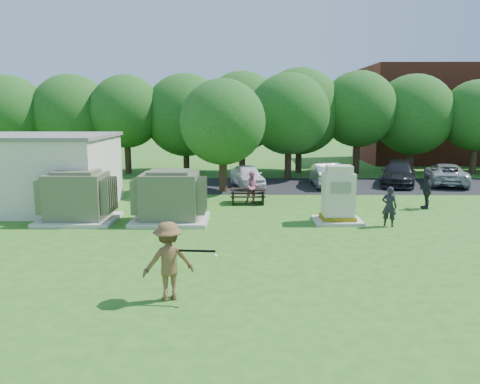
{
  "coord_description": "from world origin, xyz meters",
  "views": [
    {
      "loc": [
        0.17,
        -13.76,
        4.46
      ],
      "look_at": [
        0.0,
        4.0,
        1.3
      ],
      "focal_mm": 35.0,
      "sensor_mm": 36.0,
      "label": 1
    }
  ],
  "objects_px": {
    "transformer_right": "(170,198)",
    "car_silver_b": "(446,174)",
    "person_by_generator": "(389,207)",
    "batter": "(168,261)",
    "car_dark": "(398,174)",
    "car_white": "(247,176)",
    "transformer_left": "(78,198)",
    "car_silver_a": "(325,174)",
    "picnic_table": "(248,194)",
    "generator_cabinet": "(338,198)",
    "person_walking_right": "(427,191)",
    "person_at_picnic": "(253,187)"
  },
  "relations": [
    {
      "from": "transformer_left",
      "to": "car_silver_b",
      "type": "bearing_deg",
      "value": 26.86
    },
    {
      "from": "person_walking_right",
      "to": "car_silver_a",
      "type": "distance_m",
      "value": 7.24
    },
    {
      "from": "car_dark",
      "to": "generator_cabinet",
      "type": "bearing_deg",
      "value": -100.29
    },
    {
      "from": "transformer_left",
      "to": "car_dark",
      "type": "height_order",
      "value": "transformer_left"
    },
    {
      "from": "person_at_picnic",
      "to": "car_silver_a",
      "type": "xyz_separation_m",
      "value": [
        4.35,
        5.24,
        -0.09
      ]
    },
    {
      "from": "person_by_generator",
      "to": "car_silver_b",
      "type": "xyz_separation_m",
      "value": [
        6.45,
        10.14,
        -0.14
      ]
    },
    {
      "from": "generator_cabinet",
      "to": "car_silver_a",
      "type": "xyz_separation_m",
      "value": [
        1.03,
        8.98,
        -0.31
      ]
    },
    {
      "from": "generator_cabinet",
      "to": "car_silver_a",
      "type": "bearing_deg",
      "value": 83.47
    },
    {
      "from": "car_silver_a",
      "to": "car_silver_b",
      "type": "height_order",
      "value": "car_silver_a"
    },
    {
      "from": "generator_cabinet",
      "to": "person_at_picnic",
      "type": "relative_size",
      "value": 1.47
    },
    {
      "from": "person_walking_right",
      "to": "car_dark",
      "type": "xyz_separation_m",
      "value": [
        0.92,
        6.76,
        -0.15
      ]
    },
    {
      "from": "picnic_table",
      "to": "car_silver_b",
      "type": "relative_size",
      "value": 0.36
    },
    {
      "from": "car_silver_a",
      "to": "car_dark",
      "type": "distance_m",
      "value": 4.43
    },
    {
      "from": "generator_cabinet",
      "to": "car_dark",
      "type": "height_order",
      "value": "generator_cabinet"
    },
    {
      "from": "person_at_picnic",
      "to": "person_walking_right",
      "type": "xyz_separation_m",
      "value": [
        7.83,
        -1.1,
        0.05
      ]
    },
    {
      "from": "picnic_table",
      "to": "person_by_generator",
      "type": "distance_m",
      "value": 6.99
    },
    {
      "from": "transformer_left",
      "to": "car_silver_b",
      "type": "xyz_separation_m",
      "value": [
        18.67,
        9.46,
        -0.33
      ]
    },
    {
      "from": "car_dark",
      "to": "picnic_table",
      "type": "bearing_deg",
      "value": -128.3
    },
    {
      "from": "generator_cabinet",
      "to": "car_white",
      "type": "xyz_separation_m",
      "value": [
        -3.55,
        8.83,
        -0.37
      ]
    },
    {
      "from": "generator_cabinet",
      "to": "car_silver_b",
      "type": "distance_m",
      "value": 12.61
    },
    {
      "from": "generator_cabinet",
      "to": "car_dark",
      "type": "relative_size",
      "value": 0.49
    },
    {
      "from": "transformer_right",
      "to": "car_silver_b",
      "type": "bearing_deg",
      "value": 32.27
    },
    {
      "from": "batter",
      "to": "car_dark",
      "type": "xyz_separation_m",
      "value": [
        10.93,
        17.11,
        -0.26
      ]
    },
    {
      "from": "generator_cabinet",
      "to": "person_walking_right",
      "type": "bearing_deg",
      "value": 30.29
    },
    {
      "from": "transformer_left",
      "to": "transformer_right",
      "type": "height_order",
      "value": "same"
    },
    {
      "from": "transformer_right",
      "to": "car_silver_a",
      "type": "bearing_deg",
      "value": 49.2
    },
    {
      "from": "person_at_picnic",
      "to": "person_by_generator",
      "type": "bearing_deg",
      "value": -49.75
    },
    {
      "from": "transformer_left",
      "to": "car_white",
      "type": "relative_size",
      "value": 0.81
    },
    {
      "from": "transformer_left",
      "to": "car_silver_a",
      "type": "xyz_separation_m",
      "value": [
        11.41,
        8.94,
        -0.28
      ]
    },
    {
      "from": "person_walking_right",
      "to": "car_dark",
      "type": "distance_m",
      "value": 6.82
    },
    {
      "from": "person_by_generator",
      "to": "batter",
      "type": "bearing_deg",
      "value": 68.92
    },
    {
      "from": "car_white",
      "to": "car_silver_b",
      "type": "bearing_deg",
      "value": -10.64
    },
    {
      "from": "transformer_right",
      "to": "picnic_table",
      "type": "bearing_deg",
      "value": 50.07
    },
    {
      "from": "batter",
      "to": "transformer_right",
      "type": "bearing_deg",
      "value": -101.58
    },
    {
      "from": "transformer_right",
      "to": "person_by_generator",
      "type": "distance_m",
      "value": 8.55
    },
    {
      "from": "transformer_left",
      "to": "car_silver_b",
      "type": "relative_size",
      "value": 0.66
    },
    {
      "from": "transformer_left",
      "to": "person_walking_right",
      "type": "distance_m",
      "value": 15.12
    },
    {
      "from": "car_silver_a",
      "to": "car_white",
      "type": "bearing_deg",
      "value": 1.1
    },
    {
      "from": "picnic_table",
      "to": "batter",
      "type": "bearing_deg",
      "value": -99.61
    },
    {
      "from": "transformer_right",
      "to": "generator_cabinet",
      "type": "xyz_separation_m",
      "value": [
        6.68,
        -0.05,
        0.03
      ]
    },
    {
      "from": "generator_cabinet",
      "to": "person_walking_right",
      "type": "height_order",
      "value": "generator_cabinet"
    },
    {
      "from": "picnic_table",
      "to": "person_at_picnic",
      "type": "relative_size",
      "value": 1.06
    },
    {
      "from": "transformer_right",
      "to": "transformer_left",
      "type": "bearing_deg",
      "value": 180.0
    },
    {
      "from": "person_by_generator",
      "to": "car_silver_b",
      "type": "distance_m",
      "value": 12.02
    },
    {
      "from": "transformer_left",
      "to": "transformer_right",
      "type": "bearing_deg",
      "value": 0.0
    },
    {
      "from": "transformer_left",
      "to": "transformer_right",
      "type": "xyz_separation_m",
      "value": [
        3.7,
        0.0,
        0.0
      ]
    },
    {
      "from": "batter",
      "to": "person_walking_right",
      "type": "height_order",
      "value": "batter"
    },
    {
      "from": "transformer_right",
      "to": "car_white",
      "type": "height_order",
      "value": "transformer_right"
    },
    {
      "from": "person_by_generator",
      "to": "car_dark",
      "type": "distance_m",
      "value": 10.66
    },
    {
      "from": "person_walking_right",
      "to": "generator_cabinet",
      "type": "bearing_deg",
      "value": -53.18
    }
  ]
}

